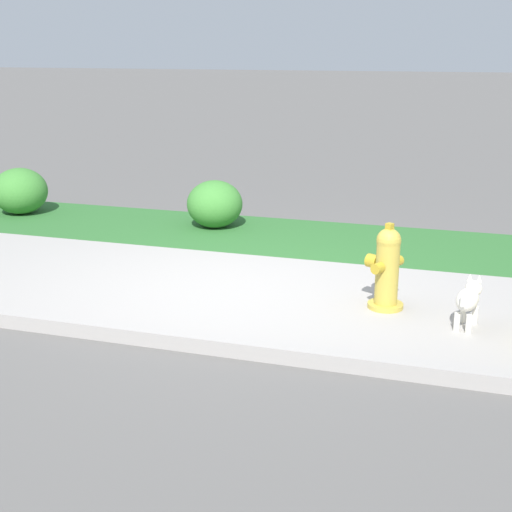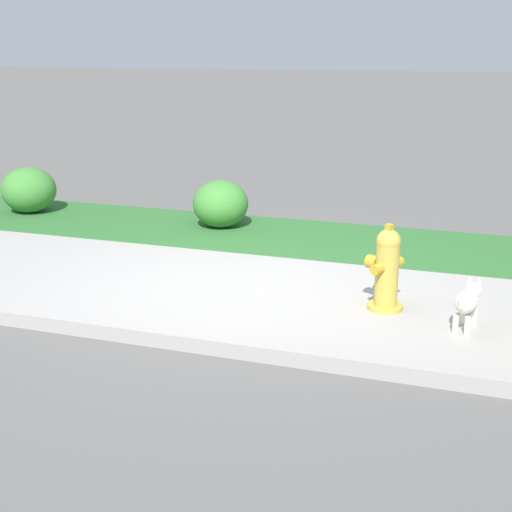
% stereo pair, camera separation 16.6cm
% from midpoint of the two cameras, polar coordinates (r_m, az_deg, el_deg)
% --- Properties ---
extents(ground_plane, '(120.00, 120.00, 0.00)m').
position_cam_midpoint_polar(ground_plane, '(6.63, -0.98, -2.97)').
color(ground_plane, '#5B5956').
extents(sidewalk_pavement, '(18.00, 2.42, 0.01)m').
position_cam_midpoint_polar(sidewalk_pavement, '(6.63, -0.98, -2.93)').
color(sidewalk_pavement, '#9E9993').
rests_on(sidewalk_pavement, ground).
extents(grass_verge, '(18.00, 1.77, 0.01)m').
position_cam_midpoint_polar(grass_verge, '(8.54, 3.77, 1.51)').
color(grass_verge, '#2D662D').
rests_on(grass_verge, ground).
extents(street_curb, '(18.00, 0.16, 0.12)m').
position_cam_midpoint_polar(street_curb, '(5.49, -5.57, -6.62)').
color(street_curb, '#9E9993').
rests_on(street_curb, ground).
extents(fire_hydrant_at_driveway, '(0.36, 0.38, 0.77)m').
position_cam_midpoint_polar(fire_hydrant_at_driveway, '(6.21, 11.16, -1.05)').
color(fire_hydrant_at_driveway, gold).
rests_on(fire_hydrant_at_driveway, ground).
extents(small_white_dog, '(0.23, 0.48, 0.40)m').
position_cam_midpoint_polar(small_white_dog, '(5.98, 17.35, -3.47)').
color(small_white_dog, silver).
rests_on(small_white_dog, ground).
extents(shrub_bush_mid_verge, '(0.70, 0.70, 0.59)m').
position_cam_midpoint_polar(shrub_bush_mid_verge, '(8.98, -2.33, 4.20)').
color(shrub_bush_mid_verge, '#3D7F33').
rests_on(shrub_bush_mid_verge, ground).
extents(shrub_bush_near_lamp, '(0.73, 0.73, 0.62)m').
position_cam_midpoint_polar(shrub_bush_near_lamp, '(10.24, -17.27, 5.08)').
color(shrub_bush_near_lamp, '#3D7F33').
rests_on(shrub_bush_near_lamp, ground).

